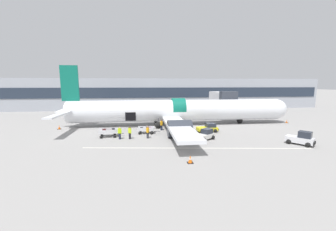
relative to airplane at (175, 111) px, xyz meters
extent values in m
plane|color=gray|center=(2.01, -3.48, -2.51)|extent=(500.00, 500.00, 0.00)
cube|color=silver|center=(0.29, -13.80, -2.51)|extent=(25.96, 3.61, 0.01)
cube|color=#9EA3AD|center=(2.01, 28.66, 1.93)|extent=(92.27, 12.40, 8.88)
cube|color=#232D3D|center=(2.01, 22.40, 2.37)|extent=(90.42, 0.16, 2.84)
cylinder|color=#4C4C51|center=(10.87, 6.29, -0.95)|extent=(0.60, 0.60, 3.13)
cube|color=silver|center=(10.87, 6.29, 1.85)|extent=(2.45, 8.82, 2.45)
cube|color=#333842|center=(10.87, 2.48, 1.85)|extent=(3.19, 1.60, 2.95)
cylinder|color=white|center=(0.51, 0.00, 0.09)|extent=(37.66, 3.75, 3.75)
sphere|color=white|center=(19.34, 0.00, 0.09)|extent=(3.56, 3.56, 3.56)
cone|color=white|center=(-18.32, 0.00, 0.09)|extent=(4.31, 3.45, 3.45)
cylinder|color=#0F6B56|center=(0.51, -0.04, 0.43)|extent=(2.26, 3.76, 3.76)
cube|color=#0F6B56|center=(-17.61, 0.00, 4.87)|extent=(2.81, 0.28, 5.81)
cube|color=white|center=(-17.57, -4.59, 0.46)|extent=(1.24, 9.19, 0.20)
cube|color=white|center=(-17.57, 4.60, 0.46)|extent=(1.24, 9.19, 0.20)
cube|color=white|center=(-0.99, -8.77, -0.94)|extent=(2.96, 16.41, 0.40)
cube|color=white|center=(-0.99, 8.77, -0.94)|extent=(2.96, 16.41, 0.40)
cylinder|color=#333842|center=(-0.79, -8.77, -1.29)|extent=(3.26, 2.38, 2.38)
cylinder|color=#333842|center=(-0.79, 8.77, -1.29)|extent=(3.26, 2.38, 2.38)
cube|color=black|center=(-7.77, -1.85, -0.57)|extent=(1.70, 0.12, 1.40)
cylinder|color=#56565B|center=(12.19, 0.00, -1.40)|extent=(0.22, 0.22, 1.11)
sphere|color=black|center=(12.19, 0.00, -1.96)|extent=(1.11, 1.11, 1.11)
cylinder|color=#56565B|center=(-3.25, -2.57, -1.40)|extent=(0.22, 0.22, 1.11)
sphere|color=black|center=(-3.25, -2.57, -1.96)|extent=(1.11, 1.11, 1.11)
cylinder|color=#56565B|center=(-3.25, 2.58, -1.40)|extent=(0.22, 0.22, 1.11)
sphere|color=black|center=(-3.25, 2.58, -1.96)|extent=(1.11, 1.11, 1.11)
cube|color=silver|center=(13.06, -13.86, -1.93)|extent=(2.84, 3.08, 0.69)
cube|color=#232833|center=(13.38, -14.26, -1.21)|extent=(1.68, 1.71, 0.76)
cube|color=black|center=(14.01, -15.04, -2.07)|extent=(0.97, 0.82, 0.34)
sphere|color=black|center=(13.21, -15.02, -2.23)|extent=(0.56, 0.56, 0.56)
sphere|color=black|center=(14.16, -14.25, -2.23)|extent=(0.56, 0.56, 0.56)
sphere|color=black|center=(11.96, -13.47, -2.23)|extent=(0.56, 0.56, 0.56)
sphere|color=black|center=(12.90, -12.70, -2.23)|extent=(0.56, 0.56, 0.56)
cube|color=silver|center=(2.28, -10.41, -2.01)|extent=(2.98, 2.64, 0.53)
cube|color=#232833|center=(2.67, -10.13, -1.43)|extent=(1.64, 1.60, 0.63)
cube|color=black|center=(3.44, -9.58, -2.12)|extent=(0.77, 1.01, 0.27)
sphere|color=black|center=(3.40, -10.36, -2.23)|extent=(0.56, 0.56, 0.56)
sphere|color=black|center=(2.69, -9.37, -2.23)|extent=(0.56, 0.56, 0.56)
sphere|color=black|center=(1.88, -11.45, -2.23)|extent=(0.56, 0.56, 0.56)
sphere|color=black|center=(1.17, -10.46, -2.23)|extent=(0.56, 0.56, 0.56)
cube|color=yellow|center=(4.00, -6.01, -2.03)|extent=(3.13, 1.59, 0.49)
cube|color=#232833|center=(4.54, -5.99, -1.48)|extent=(1.43, 1.30, 0.60)
cube|color=black|center=(5.58, -5.95, -2.13)|extent=(0.17, 1.33, 0.25)
sphere|color=black|center=(5.07, -6.67, -2.23)|extent=(0.56, 0.56, 0.56)
sphere|color=black|center=(5.02, -5.27, -2.23)|extent=(0.56, 0.56, 0.56)
sphere|color=black|center=(2.98, -6.74, -2.23)|extent=(0.56, 0.56, 0.56)
sphere|color=black|center=(2.93, -5.34, -2.23)|extent=(0.56, 0.56, 0.56)
cube|color=silver|center=(-5.33, -5.89, -2.00)|extent=(2.56, 1.55, 0.05)
cube|color=silver|center=(-4.13, -5.98, -1.76)|extent=(0.16, 1.36, 0.44)
cube|color=silver|center=(-5.38, -6.54, -1.76)|extent=(2.41, 0.25, 0.44)
cube|color=silver|center=(-5.28, -5.24, -1.76)|extent=(2.41, 0.25, 0.44)
cube|color=#333338|center=(-3.66, -6.02, -2.22)|extent=(0.90, 0.15, 0.06)
sphere|color=black|center=(-4.52, -6.63, -2.31)|extent=(0.40, 0.40, 0.40)
sphere|color=black|center=(-4.42, -5.27, -2.31)|extent=(0.40, 0.40, 0.40)
sphere|color=black|center=(-6.24, -6.50, -2.31)|extent=(0.40, 0.40, 0.40)
sphere|color=black|center=(-6.14, -5.14, -2.31)|extent=(0.40, 0.40, 0.40)
cube|color=#1E2347|center=(-5.09, -5.62, -1.75)|extent=(0.40, 0.28, 0.45)
cube|color=black|center=(-5.97, -5.69, -1.79)|extent=(0.44, 0.35, 0.37)
cube|color=#721951|center=(-4.78, -6.10, -1.79)|extent=(0.48, 0.22, 0.37)
cube|color=silver|center=(-10.59, -7.23, -1.93)|extent=(2.68, 1.88, 0.05)
cube|color=silver|center=(-9.37, -7.08, -1.66)|extent=(0.25, 1.59, 0.47)
cube|color=silver|center=(-10.50, -7.99, -1.66)|extent=(2.44, 0.36, 0.47)
cube|color=silver|center=(-10.68, -6.46, -1.66)|extent=(2.44, 0.36, 0.47)
cube|color=#333338|center=(-8.90, -7.02, -2.18)|extent=(0.90, 0.19, 0.06)
sphere|color=black|center=(-9.62, -7.91, -2.31)|extent=(0.40, 0.40, 0.40)
sphere|color=black|center=(-9.81, -6.33, -2.31)|extent=(0.40, 0.40, 0.40)
sphere|color=black|center=(-11.36, -8.12, -2.31)|extent=(0.40, 0.40, 0.40)
sphere|color=black|center=(-11.55, -6.54, -2.31)|extent=(0.40, 0.40, 0.40)
cube|color=#2D2D33|center=(-9.87, -7.09, -1.62)|extent=(0.43, 0.31, 0.55)
cube|color=#4C1E1E|center=(-10.67, -7.18, -1.76)|extent=(0.38, 0.31, 0.29)
cube|color=olive|center=(-10.12, -7.31, -1.72)|extent=(0.39, 0.26, 0.36)
cube|color=#4C1E1E|center=(-11.14, -6.94, -1.67)|extent=(0.49, 0.26, 0.46)
cylinder|color=#2D2D33|center=(-5.13, -8.74, -2.10)|extent=(0.32, 0.32, 0.82)
cylinder|color=orange|center=(-5.13, -8.74, -1.37)|extent=(0.41, 0.41, 0.65)
sphere|color=#9E7556|center=(-5.13, -8.74, -0.93)|extent=(0.23, 0.23, 0.23)
cylinder|color=orange|center=(-5.12, -8.51, -1.44)|extent=(0.13, 0.13, 0.59)
cylinder|color=orange|center=(-5.15, -8.97, -1.44)|extent=(0.13, 0.13, 0.59)
cylinder|color=#1E2338|center=(-2.84, -4.07, -2.10)|extent=(0.35, 0.35, 0.82)
cylinder|color=orange|center=(-2.84, -4.07, -1.37)|extent=(0.46, 0.46, 0.65)
sphere|color=brown|center=(-2.84, -4.07, -0.93)|extent=(0.23, 0.23, 0.23)
cylinder|color=orange|center=(-2.89, -4.29, -1.44)|extent=(0.14, 0.14, 0.60)
cylinder|color=orange|center=(-2.79, -3.84, -1.44)|extent=(0.14, 0.14, 0.60)
cylinder|color=black|center=(-7.51, -8.84, -2.10)|extent=(0.43, 0.43, 0.82)
cylinder|color=#CCE523|center=(-7.51, -8.84, -1.37)|extent=(0.54, 0.54, 0.65)
sphere|color=brown|center=(-7.51, -8.84, -0.93)|extent=(0.23, 0.23, 0.23)
cylinder|color=#CCE523|center=(-7.68, -8.69, -1.44)|extent=(0.17, 0.17, 0.60)
cylinder|color=#CCE523|center=(-7.33, -9.00, -1.44)|extent=(0.17, 0.17, 0.60)
cylinder|color=#1E2338|center=(-8.82, -8.76, -2.11)|extent=(0.41, 0.41, 0.82)
cylinder|color=#B7E019|center=(-8.82, -8.76, -1.38)|extent=(0.52, 0.52, 0.64)
sphere|color=tan|center=(-8.82, -8.76, -0.94)|extent=(0.23, 0.23, 0.23)
cylinder|color=#B7E019|center=(-8.63, -8.88, -1.45)|extent=(0.17, 0.17, 0.59)
cylinder|color=#B7E019|center=(-9.02, -8.65, -1.45)|extent=(0.17, 0.17, 0.59)
cube|color=black|center=(21.23, -0.65, -2.50)|extent=(0.54, 0.54, 0.03)
cone|color=orange|center=(21.23, -0.65, -2.23)|extent=(0.40, 0.40, 0.57)
cylinder|color=white|center=(21.23, -0.65, -2.20)|extent=(0.23, 0.23, 0.07)
cube|color=black|center=(-1.43, -18.10, -2.50)|extent=(0.57, 0.57, 0.03)
cone|color=orange|center=(-1.43, -18.10, -2.15)|extent=(0.42, 0.42, 0.72)
cylinder|color=white|center=(-1.43, -18.10, -2.12)|extent=(0.24, 0.24, 0.09)
cube|color=black|center=(1.06, -8.40, -2.50)|extent=(0.63, 0.63, 0.03)
cone|color=orange|center=(1.06, -8.40, -2.23)|extent=(0.47, 0.47, 0.57)
cylinder|color=white|center=(1.06, -8.40, -2.20)|extent=(0.27, 0.27, 0.07)
cube|color=black|center=(-19.27, -1.33, -2.50)|extent=(0.54, 0.54, 0.03)
cone|color=orange|center=(-19.27, -1.33, -2.17)|extent=(0.40, 0.40, 0.69)
cylinder|color=white|center=(-19.27, -1.33, -2.14)|extent=(0.23, 0.23, 0.08)
camera|label=1|loc=(-5.67, -35.91, 4.70)|focal=22.00mm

